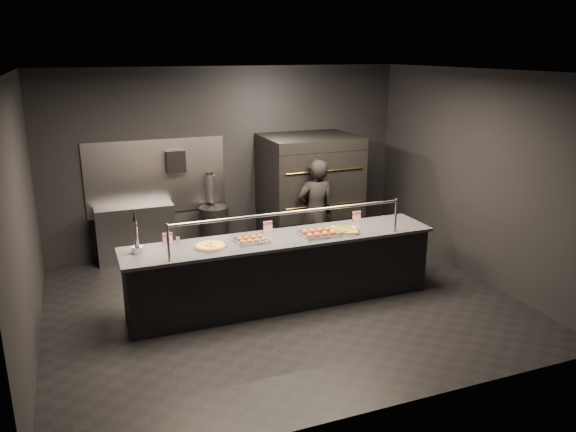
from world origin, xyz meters
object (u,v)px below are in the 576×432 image
object	(u,v)px
worker	(316,212)
fire_extinguisher	(210,188)
prep_shelf	(136,233)
square_pizza	(344,230)
beer_tap	(137,241)
slider_tray_b	(318,233)
service_counter	(282,270)
slider_tray_a	(252,240)
towel_dispenser	(175,161)
trash_bin	(214,230)
round_pizza	(210,246)
pizza_oven	(309,192)

from	to	relation	value
worker	fire_extinguisher	bearing A→B (deg)	-40.05
prep_shelf	square_pizza	bearing A→B (deg)	-44.35
beer_tap	slider_tray_b	world-z (taller)	beer_tap
square_pizza	prep_shelf	bearing A→B (deg)	135.65
service_counter	worker	size ratio (longest dim) A/B	2.47
beer_tap	square_pizza	size ratio (longest dim) A/B	1.21
square_pizza	slider_tray_b	bearing A→B (deg)	-178.30
prep_shelf	slider_tray_a	bearing A→B (deg)	-63.08
slider_tray_a	worker	xyz separation A→B (m)	(1.43, 1.21, -0.11)
towel_dispenser	trash_bin	distance (m)	1.29
service_counter	fire_extinguisher	size ratio (longest dim) A/B	8.12
trash_bin	beer_tap	bearing A→B (deg)	-124.54
slider_tray_b	towel_dispenser	bearing A→B (deg)	119.06
towel_dispenser	worker	distance (m)	2.36
service_counter	slider_tray_a	bearing A→B (deg)	-178.26
service_counter	slider_tray_a	xyz separation A→B (m)	(-0.42, -0.01, 0.48)
slider_tray_b	trash_bin	xyz separation A→B (m)	(-0.83, 2.31, -0.56)
fire_extinguisher	prep_shelf	bearing A→B (deg)	-176.34
round_pizza	trash_bin	distance (m)	2.38
trash_bin	worker	world-z (taller)	worker
service_counter	pizza_oven	size ratio (longest dim) A/B	2.15
pizza_oven	worker	size ratio (longest dim) A/B	1.15
beer_tap	trash_bin	distance (m)	2.66
service_counter	beer_tap	distance (m)	1.91
towel_dispenser	round_pizza	distance (m)	2.49
fire_extinguisher	worker	bearing A→B (deg)	-41.45
service_counter	slider_tray_a	size ratio (longest dim) A/B	9.29
service_counter	beer_tap	xyz separation A→B (m)	(-1.81, 0.11, 0.61)
slider_tray_a	worker	distance (m)	1.87
service_counter	prep_shelf	distance (m)	2.82
fire_extinguisher	slider_tray_b	distance (m)	2.62
worker	pizza_oven	bearing A→B (deg)	-103.68
prep_shelf	fire_extinguisher	xyz separation A→B (m)	(1.25, 0.08, 0.61)
fire_extinguisher	trash_bin	xyz separation A→B (m)	(-0.00, -0.18, -0.67)
trash_bin	slider_tray_a	bearing A→B (deg)	-91.59
worker	service_counter	bearing A→B (deg)	51.27
worker	prep_shelf	bearing A→B (deg)	-21.85
pizza_oven	round_pizza	size ratio (longest dim) A/B	4.52
round_pizza	slider_tray_a	size ratio (longest dim) A/B	0.96
service_counter	square_pizza	xyz separation A→B (m)	(0.85, -0.07, 0.47)
beer_tap	square_pizza	bearing A→B (deg)	-3.87
prep_shelf	worker	bearing A→B (deg)	-23.26
service_counter	worker	bearing A→B (deg)	49.86
fire_extinguisher	square_pizza	world-z (taller)	fire_extinguisher
pizza_oven	slider_tray_b	distance (m)	2.11
prep_shelf	beer_tap	bearing A→B (deg)	-95.40
slider_tray_b	worker	xyz separation A→B (m)	(0.53, 1.28, -0.12)
pizza_oven	towel_dispenser	size ratio (longest dim) A/B	5.46
towel_dispenser	slider_tray_b	distance (m)	2.90
square_pizza	fire_extinguisher	bearing A→B (deg)	115.86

